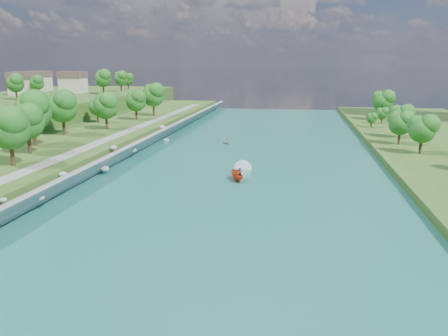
# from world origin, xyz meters

# --- Properties ---
(ground) EXTENTS (260.00, 260.00, 0.00)m
(ground) POSITION_xyz_m (0.00, 0.00, 0.00)
(ground) COLOR #2D5119
(ground) RESTS_ON ground
(river_water) EXTENTS (55.00, 240.00, 0.10)m
(river_water) POSITION_xyz_m (0.00, 20.00, 0.05)
(river_water) COLOR #185C4D
(river_water) RESTS_ON ground
(berm_west) EXTENTS (45.00, 240.00, 3.50)m
(berm_west) POSITION_xyz_m (-50.00, 20.00, 1.75)
(berm_west) COLOR #2D5119
(berm_west) RESTS_ON ground
(ridge_west) EXTENTS (60.00, 120.00, 9.00)m
(ridge_west) POSITION_xyz_m (-82.50, 95.00, 4.50)
(ridge_west) COLOR #2D5119
(ridge_west) RESTS_ON ground
(riprap_bank) EXTENTS (4.52, 236.00, 4.32)m
(riprap_bank) POSITION_xyz_m (-25.86, 19.62, 1.81)
(riprap_bank) COLOR slate
(riprap_bank) RESTS_ON ground
(riverside_path) EXTENTS (3.00, 200.00, 0.10)m
(riverside_path) POSITION_xyz_m (-32.50, 20.00, 3.55)
(riverside_path) COLOR gray
(riverside_path) RESTS_ON berm_west
(ridge_houses) EXTENTS (29.50, 29.50, 8.40)m
(ridge_houses) POSITION_xyz_m (-88.67, 100.00, 13.31)
(ridge_houses) COLOR beige
(ridge_houses) RESTS_ON ridge_west
(trees_east) EXTENTS (15.99, 138.93, 11.97)m
(trees_east) POSITION_xyz_m (38.68, 37.44, 6.43)
(trees_east) COLOR #1B5416
(trees_east) RESTS_ON berm_east
(trees_ridge) EXTENTS (25.03, 68.61, 10.94)m
(trees_ridge) POSITION_xyz_m (-70.70, 97.95, 13.81)
(trees_ridge) COLOR #1B5416
(trees_ridge) RESTS_ON ridge_west
(motorboat) EXTENTS (3.60, 19.30, 2.15)m
(motorboat) POSITION_xyz_m (-0.31, 13.97, 0.91)
(motorboat) COLOR #B9320E
(motorboat) RESTS_ON river_water
(raft) EXTENTS (3.02, 3.03, 1.51)m
(raft) POSITION_xyz_m (-7.91, 48.64, 0.43)
(raft) COLOR gray
(raft) RESTS_ON river_water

